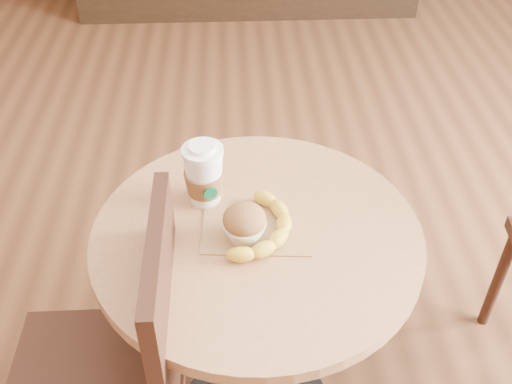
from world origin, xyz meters
TOP-DOWN VIEW (x-y plane):
  - cafe_table at (-0.08, 0.11)m, footprint 0.73×0.73m
  - chair_left at (-0.40, -0.06)m, footprint 0.40×0.40m
  - kraft_bag at (-0.08, 0.13)m, footprint 0.25×0.20m
  - coffee_cup at (-0.20, 0.23)m, footprint 0.09×0.10m
  - muffin at (-0.11, 0.09)m, footprint 0.10×0.10m
  - banana at (-0.07, 0.11)m, footprint 0.25×0.28m

SIDE VIEW (x-z plane):
  - chair_left at x=-0.40m, z-range 0.04..0.95m
  - cafe_table at x=-0.08m, z-range 0.17..0.92m
  - kraft_bag at x=-0.08m, z-range 0.75..0.75m
  - banana at x=-0.07m, z-range 0.75..0.79m
  - muffin at x=-0.11m, z-range 0.75..0.84m
  - coffee_cup at x=-0.20m, z-range 0.74..0.90m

